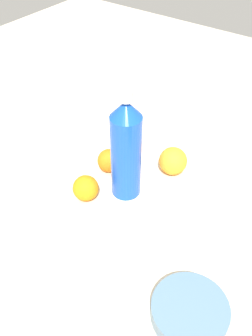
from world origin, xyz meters
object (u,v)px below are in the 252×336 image
water_bottle (126,150)px  orange_0 (173,161)px  orange_2 (109,161)px  ceramic_bowl (190,311)px  orange_1 (86,188)px

water_bottle → orange_0: (0.14, -0.06, -0.10)m
orange_2 → water_bottle: bearing=-114.4°
orange_0 → ceramic_bowl: orange_0 is taller
orange_1 → water_bottle: bearing=-40.3°
orange_0 → orange_2: bearing=123.3°
water_bottle → orange_0: 0.18m
orange_0 → ceramic_bowl: (-0.34, -0.24, -0.02)m
orange_0 → ceramic_bowl: size_ratio=0.51×
water_bottle → orange_2: (0.04, 0.09, -0.11)m
orange_2 → ceramic_bowl: bearing=-122.1°
ceramic_bowl → orange_0: bearing=35.4°
orange_1 → ceramic_bowl: size_ratio=0.44×
water_bottle → orange_2: size_ratio=4.62×
orange_2 → ceramic_bowl: (-0.24, -0.39, -0.01)m
orange_0 → orange_1: bearing=149.5°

